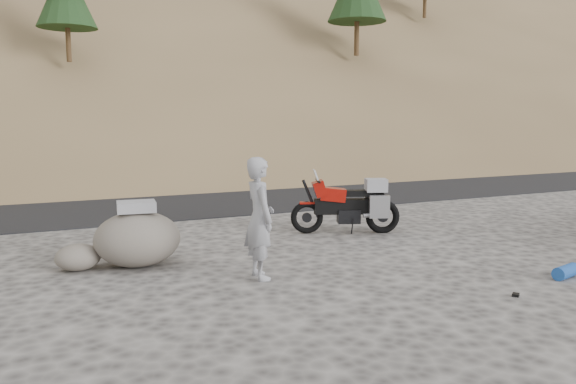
# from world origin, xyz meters

# --- Properties ---
(ground) EXTENTS (140.00, 140.00, 0.00)m
(ground) POSITION_xyz_m (0.00, 0.00, 0.00)
(ground) COLOR #413E3C
(ground) RESTS_ON ground
(road) EXTENTS (120.00, 7.00, 0.05)m
(road) POSITION_xyz_m (0.00, 9.00, 0.00)
(road) COLOR black
(road) RESTS_ON ground
(hillside) EXTENTS (120.00, 73.00, 46.72)m
(hillside) POSITION_xyz_m (-0.05, 40.88, 11.08)
(hillside) COLOR brown
(hillside) RESTS_ON ground
(motorcycle) EXTENTS (2.11, 1.10, 1.32)m
(motorcycle) POSITION_xyz_m (0.43, 2.78, 0.56)
(motorcycle) COLOR black
(motorcycle) RESTS_ON ground
(man) EXTENTS (0.46, 0.67, 1.77)m
(man) POSITION_xyz_m (-2.42, 0.58, 0.00)
(man) COLOR #939399
(man) RESTS_ON ground
(boulder) EXTENTS (1.63, 1.51, 1.05)m
(boulder) POSITION_xyz_m (-3.93, 1.99, 0.46)
(boulder) COLOR #5F5A52
(boulder) RESTS_ON ground
(small_rock) EXTENTS (0.77, 0.72, 0.41)m
(small_rock) POSITION_xyz_m (-4.81, 2.12, 0.20)
(small_rock) COLOR #5F5A52
(small_rock) RESTS_ON ground
(gear_blue_mat) EXTENTS (0.52, 0.31, 0.20)m
(gear_blue_mat) POSITION_xyz_m (1.62, -1.31, 0.10)
(gear_blue_mat) COLOR #1A499D
(gear_blue_mat) RESTS_ON ground
(gear_glove_b) EXTENTS (0.14, 0.13, 0.04)m
(gear_glove_b) POSITION_xyz_m (0.31, -1.62, 0.02)
(gear_glove_b) COLOR black
(gear_glove_b) RESTS_ON ground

